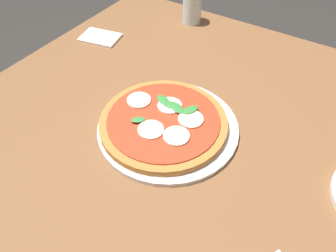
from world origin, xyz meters
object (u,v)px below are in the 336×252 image
object	(u,v)px
pizza	(164,122)
napkin	(100,37)
serving_tray	(168,127)
glass_cup	(192,9)
dining_table	(190,155)

from	to	relation	value
pizza	napkin	bearing A→B (deg)	-30.07
serving_tray	pizza	xyz separation A→B (m)	(0.01, 0.00, 0.02)
pizza	serving_tray	bearing A→B (deg)	-154.73
napkin	glass_cup	world-z (taller)	glass_cup
dining_table	pizza	world-z (taller)	pizza
dining_table	glass_cup	world-z (taller)	glass_cup
dining_table	serving_tray	size ratio (longest dim) A/B	3.46
dining_table	pizza	bearing A→B (deg)	26.99
pizza	glass_cup	bearing A→B (deg)	-67.49
napkin	dining_table	bearing A→B (deg)	156.56
pizza	glass_cup	distance (m)	0.56
glass_cup	napkin	bearing A→B (deg)	52.74
serving_tray	glass_cup	distance (m)	0.56
dining_table	napkin	size ratio (longest dim) A/B	9.46
dining_table	serving_tray	world-z (taller)	serving_tray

